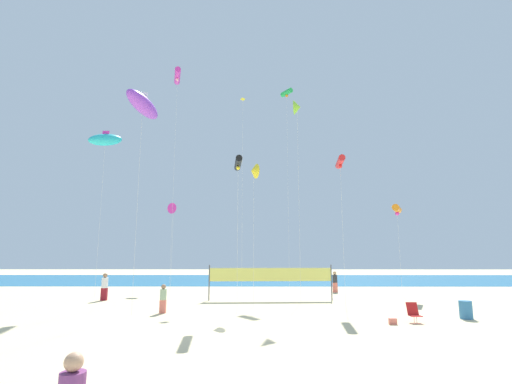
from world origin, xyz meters
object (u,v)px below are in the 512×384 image
Objects in this scene: kite_magenta_delta at (173,209)px; kite_yellow_diamond at (243,115)px; kite_cyan_inflatable at (105,140)px; kite_violet_inflatable at (143,105)px; beachgoer_sage_shirt at (163,298)px; kite_magenta_tube at (177,76)px; beach_handbag at (393,321)px; beachgoer_charcoal_shirt at (335,281)px; folding_beach_chair at (414,312)px; volleyball_net at (271,276)px; kite_green_tube at (287,93)px; kite_orange_tube at (397,209)px; trash_barrel at (466,310)px; kite_red_tube at (340,162)px; beachgoer_white_shirt at (105,286)px; kite_black_tube at (238,164)px; kite_yellow_delta at (254,171)px; kite_lime_delta at (297,108)px.

kite_magenta_delta is 0.45× the size of kite_yellow_diamond.
kite_violet_inflatable is (5.48, -8.09, -0.48)m from kite_cyan_inflatable.
kite_magenta_tube is (-2.11, 10.40, 18.12)m from beachgoer_sage_shirt.
kite_magenta_delta is (-13.81, 15.79, 7.07)m from beach_handbag.
beachgoer_charcoal_shirt reaches higher than folding_beach_chair.
kite_magenta_delta reaches higher than volleyball_net.
kite_cyan_inflatable is (-12.97, 1.79, 10.43)m from volleyball_net.
kite_green_tube is 2.82× the size of kite_orange_tube.
kite_cyan_inflatable reaches higher than volleyball_net.
kite_magenta_tube is 1.12× the size of kite_yellow_diamond.
beachgoer_charcoal_shirt is at bearing 2.08° from kite_magenta_tube.
trash_barrel is 0.10× the size of volleyball_net.
kite_yellow_diamond is (-12.13, 3.47, 9.04)m from kite_orange_tube.
kite_violet_inflatable is (0.65, -11.06, -7.34)m from kite_magenta_tube.
kite_red_tube is at bearing -148.69° from beachgoer_sage_shirt.
beach_handbag is 0.02× the size of kite_green_tube.
kite_violet_inflatable is 0.72× the size of kite_yellow_diamond.
kite_magenta_delta is (2.89, 7.21, 6.23)m from beachgoer_white_shirt.
trash_barrel is at bearing -8.03° from kite_black_tube.
kite_magenta_tube reaches higher than kite_yellow_diamond.
kite_magenta_tube is (-13.38, 13.55, 18.80)m from beach_handbag.
beachgoer_sage_shirt is 15.51m from trash_barrel.
kite_lime_delta reaches higher than kite_yellow_delta.
volleyball_net is at bearing 7.16° from beachgoer_white_shirt.
kite_cyan_inflatable is 8.90m from kite_magenta_tube.
kite_violet_inflatable is (1.08, -13.30, 4.39)m from kite_magenta_delta.
kite_orange_tube reaches higher than beachgoer_white_shirt.
kite_yellow_diamond is at bearing 111.98° from volleyball_net.
beachgoer_sage_shirt is 0.88× the size of beachgoer_charcoal_shirt.
beach_handbag is 0.04× the size of kite_yellow_delta.
kite_magenta_delta is at bearing 140.79° from volleyball_net.
trash_barrel is at bearing 19.67° from beach_handbag.
beachgoer_white_shirt is 18.23m from kite_red_tube.
kite_orange_tube is (11.88, 7.83, -1.70)m from kite_black_tube.
folding_beach_chair is 0.05× the size of kite_yellow_diamond.
kite_magenta_tube reaches higher than volleyball_net.
trash_barrel is (20.85, -7.10, -0.55)m from beachgoer_white_shirt.
kite_green_tube reaches higher than kite_violet_inflatable.
folding_beach_chair is 0.07× the size of kite_violet_inflatable.
kite_magenta_delta is at bearing -66.07° from beachgoer_sage_shirt.
kite_yellow_delta is (10.31, -3.11, 7.37)m from beachgoer_white_shirt.
kite_cyan_inflatable is at bearing 179.90° from folding_beach_chair.
kite_lime_delta reaches higher than trash_barrel.
kite_cyan_inflatable is (-10.96, 7.49, 3.80)m from kite_black_tube.
kite_black_tube is (-2.01, -5.70, 6.63)m from volleyball_net.
kite_violet_inflatable is at bearing -113.72° from kite_yellow_diamond.
kite_lime_delta reaches higher than volleyball_net.
beach_handbag is 24.21m from kite_cyan_inflatable.
beachgoer_charcoal_shirt is 13.16m from kite_yellow_delta.
kite_magenta_tube is at bearing 145.46° from trash_barrel.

